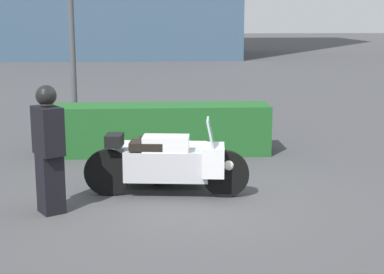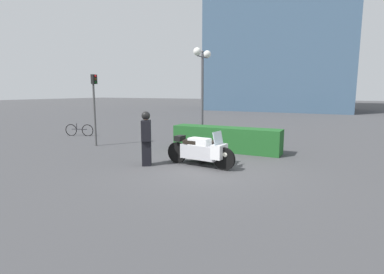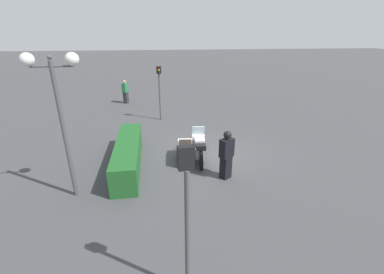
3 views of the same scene
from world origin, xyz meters
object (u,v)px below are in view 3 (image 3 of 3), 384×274
(traffic_light_far, at_px, (187,203))
(pedestrian_bystander, at_px, (125,92))
(traffic_light_near, at_px, (159,85))
(police_motorcycle, at_px, (192,148))
(twin_lamp_post, at_px, (56,91))
(officer_rider, at_px, (226,154))
(hedge_bush_curbside, at_px, (128,154))

(traffic_light_far, relative_size, pedestrian_bystander, 1.86)
(traffic_light_near, relative_size, traffic_light_far, 1.00)
(police_motorcycle, height_order, twin_lamp_post, twin_lamp_post)
(officer_rider, xyz_separation_m, hedge_bush_curbside, (1.44, 3.42, -0.45))
(traffic_light_far, bearing_deg, traffic_light_near, -5.63)
(twin_lamp_post, bearing_deg, traffic_light_near, -21.99)
(twin_lamp_post, relative_size, pedestrian_bystander, 2.58)
(officer_rider, height_order, pedestrian_bystander, officer_rider)
(traffic_light_near, bearing_deg, twin_lamp_post, -25.20)
(hedge_bush_curbside, height_order, traffic_light_near, traffic_light_near)
(traffic_light_near, relative_size, pedestrian_bystander, 1.85)
(officer_rider, height_order, traffic_light_far, traffic_light_far)
(police_motorcycle, height_order, traffic_light_near, traffic_light_near)
(officer_rider, bearing_deg, police_motorcycle, 177.96)
(officer_rider, bearing_deg, hedge_bush_curbside, -144.46)
(police_motorcycle, xyz_separation_m, officer_rider, (-1.66, -0.94, 0.45))
(hedge_bush_curbside, height_order, traffic_light_far, traffic_light_far)
(traffic_light_near, bearing_deg, officer_rider, 12.43)
(traffic_light_far, bearing_deg, twin_lamp_post, 33.07)
(traffic_light_far, height_order, pedestrian_bystander, traffic_light_far)
(twin_lamp_post, distance_m, traffic_light_far, 4.95)
(hedge_bush_curbside, bearing_deg, officer_rider, -112.86)
(hedge_bush_curbside, xyz_separation_m, traffic_light_near, (5.58, -1.46, 1.57))
(officer_rider, relative_size, traffic_light_near, 0.57)
(police_motorcycle, xyz_separation_m, twin_lamp_post, (-1.97, 3.99, 2.82))
(officer_rider, distance_m, twin_lamp_post, 5.48)
(hedge_bush_curbside, distance_m, traffic_light_far, 5.90)
(hedge_bush_curbside, height_order, twin_lamp_post, twin_lamp_post)
(officer_rider, distance_m, traffic_light_near, 7.38)
(traffic_light_near, bearing_deg, pedestrian_bystander, -155.01)
(officer_rider, relative_size, hedge_bush_curbside, 0.40)
(officer_rider, bearing_deg, twin_lamp_post, -118.01)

